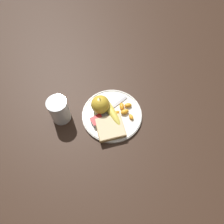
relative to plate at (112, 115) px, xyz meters
The scene contains 13 objects.
ground_plane 0.01m from the plate, ahead, with size 3.00×3.00×0.00m, color #332116.
plate is the anchor object (origin of this frame).
juice_glass 0.21m from the plate, 151.56° to the left, with size 0.08×0.08×0.11m.
apple 0.07m from the plate, 122.59° to the left, with size 0.08×0.08×0.09m.
banana 0.02m from the plate, 93.78° to the left, with size 0.04×0.17×0.03m.
bread_slice 0.07m from the plate, 126.02° to the right, with size 0.13×0.13×0.02m.
fork 0.02m from the plate, 99.35° to the left, with size 0.17×0.05×0.00m.
jam_packet 0.07m from the plate, behind, with size 0.05×0.04×0.02m.
orange_segment_0 0.08m from the plate, ahead, with size 0.04×0.03×0.02m.
orange_segment_1 0.05m from the plate, 22.80° to the right, with size 0.04×0.03×0.02m.
orange_segment_2 0.02m from the plate, 20.92° to the right, with size 0.03×0.02×0.02m.
orange_segment_3 0.08m from the plate, 41.52° to the right, with size 0.02×0.03×0.01m.
orange_segment_4 0.05m from the plate, ahead, with size 0.03×0.04×0.02m.
Camera 1 is at (-0.22, -0.38, 0.81)m, focal length 35.00 mm.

